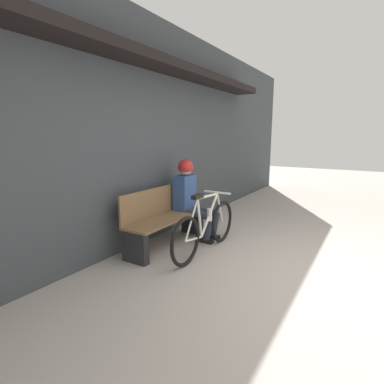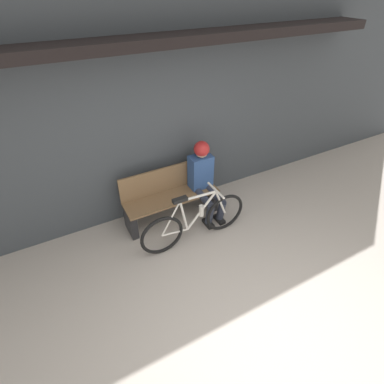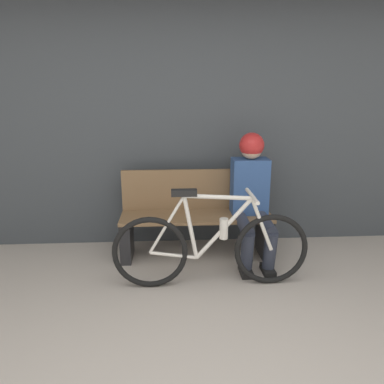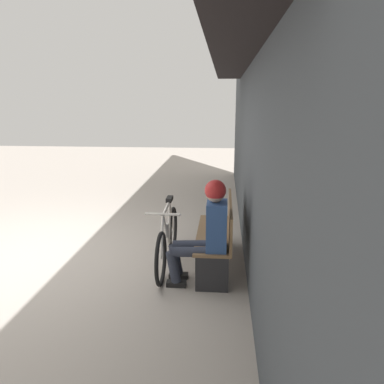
% 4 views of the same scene
% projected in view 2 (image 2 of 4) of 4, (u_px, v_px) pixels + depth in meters
% --- Properties ---
extents(ground_plane, '(24.00, 24.00, 0.00)m').
position_uv_depth(ground_plane, '(260.00, 347.00, 3.09)').
color(ground_plane, '#ADA399').
extents(storefront_wall, '(12.00, 0.56, 3.20)m').
position_uv_depth(storefront_wall, '(150.00, 107.00, 4.00)').
color(storefront_wall, '#3D4247').
rests_on(storefront_wall, ground_plane).
extents(park_bench_near, '(1.44, 0.42, 0.82)m').
position_uv_depth(park_bench_near, '(171.00, 197.00, 4.53)').
color(park_bench_near, brown).
rests_on(park_bench_near, ground_plane).
extents(bicycle, '(1.60, 0.40, 0.83)m').
position_uv_depth(bicycle, '(195.00, 222.00, 4.13)').
color(bicycle, black).
rests_on(bicycle, ground_plane).
extents(person_seated, '(0.34, 0.66, 1.20)m').
position_uv_depth(person_seated, '(204.00, 175.00, 4.46)').
color(person_seated, '#2D3342').
rests_on(person_seated, ground_plane).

